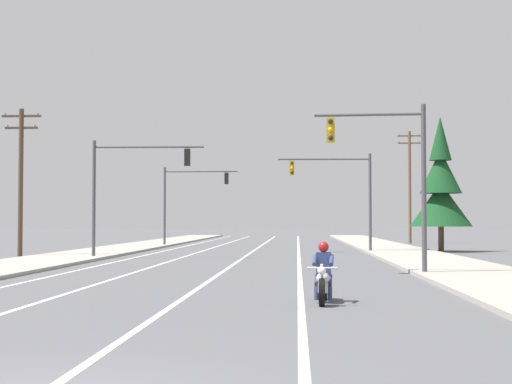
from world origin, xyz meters
TOP-DOWN VIEW (x-y plane):
  - lane_stripe_center at (-0.04, 45.00)m, footprint 0.16×100.00m
  - lane_stripe_left at (-3.37, 45.00)m, footprint 0.16×100.00m
  - lane_stripe_right at (2.93, 45.00)m, footprint 0.16×100.00m
  - lane_stripe_far_left at (-5.89, 45.00)m, footprint 0.16×100.00m
  - sidewalk_kerb_right at (9.22, 40.00)m, footprint 4.40×110.00m
  - sidewalk_kerb_left at (-9.22, 40.00)m, footprint 4.40×110.00m
  - motorcycle_with_rider at (3.46, 10.57)m, footprint 0.70×2.19m
  - traffic_signal_near_right at (6.30, 20.29)m, footprint 4.03×0.43m
  - traffic_signal_near_left at (-6.10, 32.34)m, footprint 5.88×0.41m
  - traffic_signal_mid_right at (5.69, 40.99)m, footprint 5.85×0.48m
  - traffic_signal_mid_left at (-5.85, 52.77)m, footprint 5.84×0.37m
  - utility_pole_left_near at (-12.31, 33.89)m, footprint 2.18×0.26m
  - utility_pole_right_far at (12.79, 61.73)m, footprint 2.11×0.26m
  - conifer_tree_right_verge_far at (12.08, 42.75)m, footprint 3.97×3.97m

SIDE VIEW (x-z plane):
  - lane_stripe_center at x=-0.04m, z-range 0.00..0.01m
  - lane_stripe_left at x=-3.37m, z-range 0.00..0.01m
  - lane_stripe_right at x=2.93m, z-range 0.00..0.01m
  - lane_stripe_far_left at x=-5.89m, z-range 0.00..0.01m
  - sidewalk_kerb_right at x=9.22m, z-range 0.00..0.14m
  - sidewalk_kerb_left at x=-9.22m, z-range 0.00..0.14m
  - motorcycle_with_rider at x=3.46m, z-range -0.14..1.32m
  - conifer_tree_right_verge_far at x=12.08m, z-range -0.36..8.37m
  - traffic_signal_near_right at x=6.30m, z-range 0.94..7.14m
  - traffic_signal_mid_left at x=-5.85m, z-range 1.06..7.26m
  - traffic_signal_mid_right at x=5.69m, z-range 1.06..7.26m
  - traffic_signal_near_left at x=-6.10m, z-range 1.06..7.26m
  - utility_pole_left_near at x=-12.31m, z-range 0.34..8.47m
  - utility_pole_right_far at x=12.79m, z-range 0.37..10.30m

